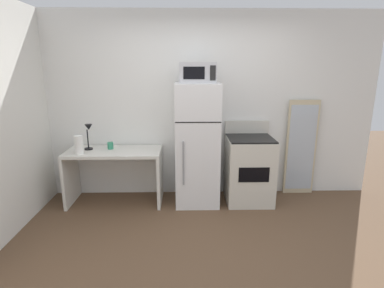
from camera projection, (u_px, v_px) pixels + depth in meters
The scene contains 10 objects.
ground_plane at pixel (207, 257), 3.09m from camera, with size 12.00×12.00×0.00m, color brown.
wall_back_white at pixel (200, 106), 4.41m from camera, with size 5.00×0.10×2.60m, color white.
desk at pixel (115, 166), 4.22m from camera, with size 1.27×0.59×0.75m.
desk_lamp at pixel (89, 133), 4.14m from camera, with size 0.14×0.12×0.35m.
coffee_mug at pixel (110, 146), 4.22m from camera, with size 0.08×0.08×0.10m, color #338C66.
paper_towel_roll at pixel (79, 145), 3.98m from camera, with size 0.11×0.11×0.24m, color white.
refrigerator at pixel (197, 145), 4.17m from camera, with size 0.58×0.62×1.65m.
microwave at pixel (198, 73), 3.91m from camera, with size 0.46×0.35×0.26m.
oven_range at pixel (249, 169), 4.28m from camera, with size 0.62×0.61×1.10m.
leaning_mirror at pixel (301, 148), 4.48m from camera, with size 0.44×0.03×1.40m.
Camera 1 is at (-0.22, -2.70, 1.87)m, focal length 28.78 mm.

